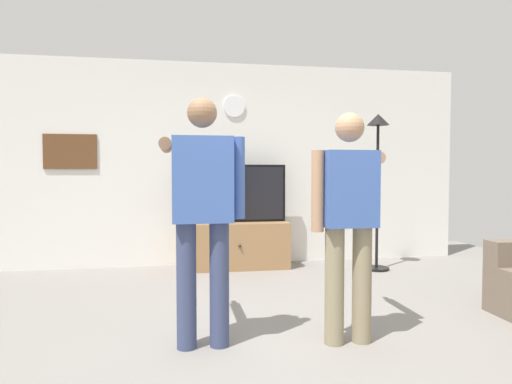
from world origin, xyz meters
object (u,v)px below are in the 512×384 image
person_standing_nearer_lamp (202,206)px  floor_lamp (378,159)px  tv_stand (237,245)px  person_standing_nearer_couch (348,214)px  television (237,193)px  framed_picture (70,152)px  wall_clock (234,106)px

person_standing_nearer_lamp → floor_lamp: bearing=43.1°
tv_stand → person_standing_nearer_couch: bearing=-80.6°
tv_stand → floor_lamp: 2.11m
television → tv_stand: bearing=-90.0°
floor_lamp → person_standing_nearer_lamp: (-2.34, -2.19, -0.40)m
framed_picture → floor_lamp: 3.90m
television → person_standing_nearer_lamp: bearing=-102.7°
wall_clock → person_standing_nearer_couch: bearing=-81.5°
person_standing_nearer_couch → tv_stand: bearing=99.4°
television → person_standing_nearer_lamp: (-0.60, -2.65, 0.04)m
person_standing_nearer_lamp → person_standing_nearer_couch: 1.05m
tv_stand → wall_clock: size_ratio=4.62×
television → person_standing_nearer_couch: bearing=-80.7°
floor_lamp → person_standing_nearer_lamp: size_ratio=1.12×
wall_clock → framed_picture: 2.18m
person_standing_nearer_lamp → person_standing_nearer_couch: size_ratio=1.06×
television → floor_lamp: size_ratio=0.65×
person_standing_nearer_lamp → framed_picture: bearing=117.3°
wall_clock → floor_lamp: wall_clock is taller
person_standing_nearer_lamp → wall_clock: bearing=78.3°
television → wall_clock: (0.00, 0.24, 1.16)m
tv_stand → person_standing_nearer_couch: person_standing_nearer_couch is taller
television → wall_clock: 1.18m
television → person_standing_nearer_couch: 2.78m
tv_stand → floor_lamp: floor_lamp is taller
person_standing_nearer_couch → person_standing_nearer_lamp: bearing=174.4°
wall_clock → floor_lamp: (1.74, -0.70, -0.71)m
wall_clock → floor_lamp: size_ratio=0.14×
framed_picture → person_standing_nearer_lamp: bearing=-62.7°
tv_stand → wall_clock: (-0.00, 0.29, 1.83)m
floor_lamp → person_standing_nearer_couch: floor_lamp is taller
person_standing_nearer_couch → floor_lamp: bearing=60.6°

